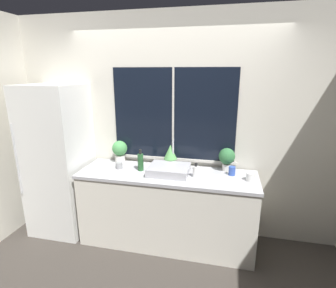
{
  "coord_description": "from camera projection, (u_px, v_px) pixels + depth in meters",
  "views": [
    {
      "loc": [
        0.63,
        -2.43,
        2.03
      ],
      "look_at": [
        0.01,
        0.31,
        1.24
      ],
      "focal_mm": 28.0,
      "sensor_mm": 36.0,
      "label": 1
    }
  ],
  "objects": [
    {
      "name": "ground_plane",
      "position": [
        161.0,
        257.0,
        2.96
      ],
      "size": [
        14.0,
        14.0,
        0.0
      ],
      "primitive_type": "plane",
      "color": "#38332D"
    },
    {
      "name": "wall_back",
      "position": [
        174.0,
        128.0,
        3.24
      ],
      "size": [
        8.0,
        0.09,
        2.7
      ],
      "color": "beige",
      "rests_on": "ground_plane"
    },
    {
      "name": "wall_left",
      "position": [
        66.0,
        113.0,
        4.44
      ],
      "size": [
        0.06,
        7.0,
        2.7
      ],
      "color": "beige",
      "rests_on": "ground_plane"
    },
    {
      "name": "wall_right",
      "position": [
        331.0,
        122.0,
        3.58
      ],
      "size": [
        0.06,
        7.0,
        2.7
      ],
      "color": "beige",
      "rests_on": "ground_plane"
    },
    {
      "name": "counter",
      "position": [
        167.0,
        208.0,
        3.13
      ],
      "size": [
        2.05,
        0.64,
        0.89
      ],
      "color": "silver",
      "rests_on": "ground_plane"
    },
    {
      "name": "refrigerator",
      "position": [
        59.0,
        160.0,
        3.31
      ],
      "size": [
        0.67,
        0.68,
        1.88
      ],
      "color": "silver",
      "rests_on": "ground_plane"
    },
    {
      "name": "sink",
      "position": [
        169.0,
        170.0,
        2.99
      ],
      "size": [
        0.46,
        0.43,
        0.34
      ],
      "color": "#ADADB2",
      "rests_on": "counter"
    },
    {
      "name": "potted_plant_left",
      "position": [
        120.0,
        150.0,
        3.33
      ],
      "size": [
        0.19,
        0.19,
        0.28
      ],
      "color": "silver",
      "rests_on": "counter"
    },
    {
      "name": "potted_plant_center",
      "position": [
        170.0,
        154.0,
        3.19
      ],
      "size": [
        0.16,
        0.16,
        0.27
      ],
      "color": "silver",
      "rests_on": "counter"
    },
    {
      "name": "potted_plant_right",
      "position": [
        227.0,
        157.0,
        3.05
      ],
      "size": [
        0.19,
        0.19,
        0.27
      ],
      "color": "silver",
      "rests_on": "counter"
    },
    {
      "name": "soap_bottle",
      "position": [
        196.0,
        171.0,
        2.88
      ],
      "size": [
        0.07,
        0.07,
        0.16
      ],
      "color": "white",
      "rests_on": "counter"
    },
    {
      "name": "bottle_tall",
      "position": [
        141.0,
        162.0,
        3.07
      ],
      "size": [
        0.07,
        0.07,
        0.26
      ],
      "color": "#235128",
      "rests_on": "counter"
    },
    {
      "name": "mug_white",
      "position": [
        251.0,
        177.0,
        2.79
      ],
      "size": [
        0.1,
        0.1,
        0.09
      ],
      "color": "white",
      "rests_on": "counter"
    },
    {
      "name": "mug_blue",
      "position": [
        232.0,
        171.0,
        2.94
      ],
      "size": [
        0.07,
        0.07,
        0.1
      ],
      "color": "#3351AD",
      "rests_on": "counter"
    },
    {
      "name": "mug_grey",
      "position": [
        119.0,
        165.0,
        3.15
      ],
      "size": [
        0.08,
        0.08,
        0.08
      ],
      "color": "gray",
      "rests_on": "counter"
    }
  ]
}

